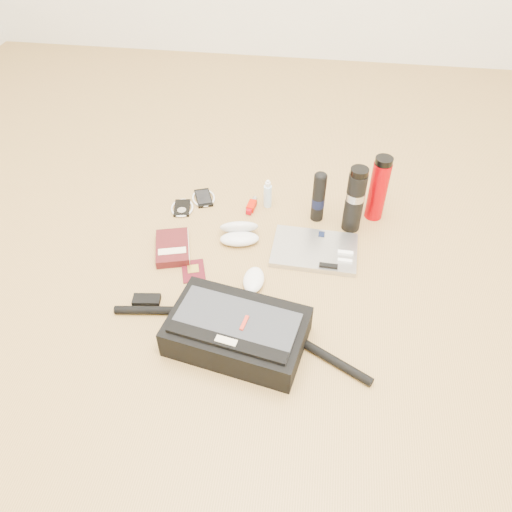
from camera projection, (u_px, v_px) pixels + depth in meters
The scene contains 14 objects.
ground at pixel (261, 290), 1.72m from camera, with size 4.00×4.00×0.00m, color #A47E44.
messenger_bag at pixel (236, 331), 1.53m from camera, with size 0.84×0.33×0.12m.
laptop at pixel (315, 250), 1.85m from camera, with size 0.32×0.23×0.03m.
book at pixel (173, 248), 1.86m from camera, with size 0.17×0.21×0.03m.
passport at pixel (193, 271), 1.79m from camera, with size 0.11×0.13×0.01m.
mouse at pixel (254, 280), 1.73m from camera, with size 0.07×0.12×0.04m.
sunglasses_case at pixel (239, 233), 1.89m from camera, with size 0.17×0.15×0.09m.
ipod at pixel (182, 208), 2.04m from camera, with size 0.11×0.11×0.01m.
phone at pixel (204, 198), 2.09m from camera, with size 0.12×0.13×0.01m.
inhaler at pixel (252, 205), 2.04m from camera, with size 0.04×0.10×0.03m.
spray_bottle at pixel (268, 195), 2.03m from camera, with size 0.04×0.04×0.13m.
aerosol_can at pixel (319, 197), 1.93m from camera, with size 0.07×0.07×0.22m.
thermos_black at pixel (355, 199), 1.87m from camera, with size 0.08×0.08×0.27m.
thermos_red at pixel (378, 189), 1.92m from camera, with size 0.09×0.09×0.27m.
Camera 1 is at (0.15, -1.15, 1.28)m, focal length 35.00 mm.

